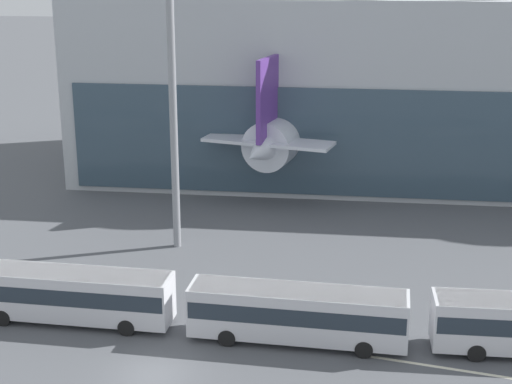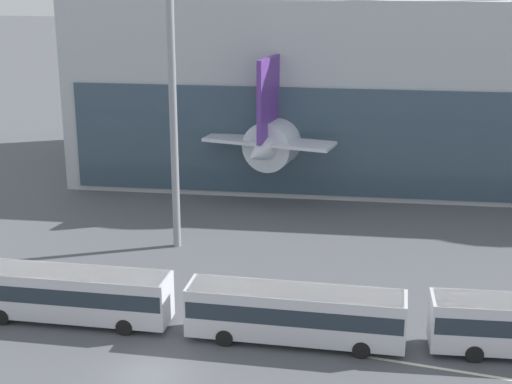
# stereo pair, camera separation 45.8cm
# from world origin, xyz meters

# --- Properties ---
(ground_plane) EXTENTS (440.00, 440.00, 0.00)m
(ground_plane) POSITION_xyz_m (0.00, 0.00, 0.00)
(ground_plane) COLOR #515459
(airliner_at_gate_far) EXTENTS (43.09, 39.53, 12.93)m
(airliner_at_gate_far) POSITION_xyz_m (6.18, 43.81, 5.16)
(airliner_at_gate_far) COLOR silver
(airliner_at_gate_far) RESTS_ON ground_plane
(shuttle_bus_1) EXTENTS (12.50, 3.03, 3.22)m
(shuttle_bus_1) POSITION_xyz_m (-6.42, 5.38, 1.89)
(shuttle_bus_1) COLOR silver
(shuttle_bus_1) RESTS_ON ground_plane
(shuttle_bus_2) EXTENTS (12.52, 3.15, 3.22)m
(shuttle_bus_2) POSITION_xyz_m (7.29, 4.54, 1.89)
(shuttle_bus_2) COLOR silver
(shuttle_bus_2) RESTS_ON ground_plane
(lane_stripe_2) EXTENTS (8.72, 1.88, 0.01)m
(lane_stripe_2) POSITION_xyz_m (15.72, 2.54, 0.00)
(lane_stripe_2) COLOR silver
(lane_stripe_2) RESTS_ON ground_plane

